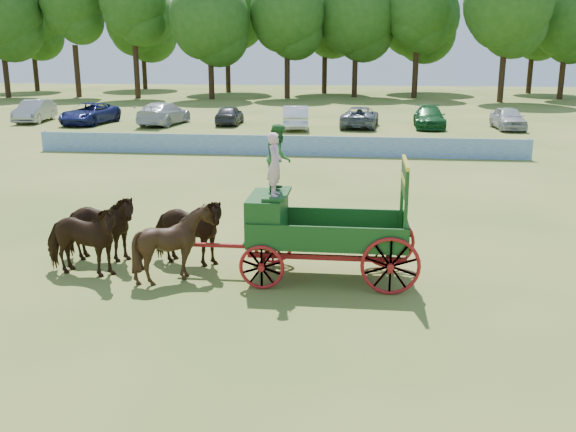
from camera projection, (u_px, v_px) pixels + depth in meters
The scene contains 9 objects.
ground at pixel (223, 271), 16.45m from camera, with size 160.00×160.00×0.00m, color olive.
horse_lead_left at pixel (81, 240), 15.90m from camera, with size 1.00×2.20×1.86m, color #331B0E.
horse_lead_right at pixel (99, 228), 16.96m from camera, with size 1.00×2.20×1.86m, color #331B0E.
horse_wheel_left at pixel (175, 244), 15.63m from camera, with size 1.50×1.69×1.86m, color #331B0E.
horse_wheel_right at pixel (187, 231), 16.69m from camera, with size 1.00×2.20×1.86m, color #331B0E.
farm_dray at pixel (298, 212), 15.68m from camera, with size 6.00×2.00×3.77m.
sponsor_banner at pixel (277, 145), 33.70m from camera, with size 26.00×0.08×1.05m, color #1B4892.
parked_cars at pixel (224, 115), 46.17m from camera, with size 41.31×6.91×1.65m.
treeline at pixel (314, 13), 71.53m from camera, with size 93.11×24.97×15.99m.
Camera 1 is at (3.44, -15.23, 5.61)m, focal length 40.00 mm.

